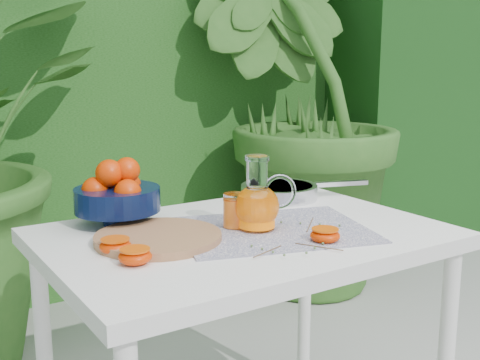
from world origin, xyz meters
TOP-DOWN VIEW (x-y plane):
  - hedge_backdrop at (0.06, 2.06)m, footprint 8.00×1.65m
  - potted_plant_right at (1.04, 1.19)m, footprint 2.72×2.72m
  - white_table at (-0.03, 0.01)m, footprint 1.00×0.70m
  - placemat at (0.03, -0.03)m, footprint 0.57×0.49m
  - cutting_board at (-0.26, 0.04)m, footprint 0.40×0.40m
  - fruit_bowl at (-0.28, 0.25)m, footprint 0.26×0.26m
  - juice_pitcher at (0.00, -0.01)m, footprint 0.18×0.15m
  - juice_tumbler at (-0.04, 0.03)m, footprint 0.08×0.08m
  - saute_pan at (0.27, 0.25)m, footprint 0.44×0.30m
  - orange_halves at (-0.22, -0.08)m, footprint 0.54×0.27m
  - thyme_sprigs at (0.03, -0.15)m, footprint 0.33×0.27m

SIDE VIEW (x-z plane):
  - white_table at x=-0.03m, z-range 0.29..1.04m
  - placemat at x=0.03m, z-range 0.75..0.75m
  - thyme_sprigs at x=0.03m, z-range 0.75..0.76m
  - cutting_board at x=-0.26m, z-range 0.75..0.77m
  - orange_halves at x=-0.22m, z-range 0.75..0.79m
  - saute_pan at x=0.27m, z-range 0.75..0.80m
  - juice_tumbler at x=-0.04m, z-range 0.75..0.84m
  - juice_pitcher at x=0.00m, z-range 0.72..0.92m
  - fruit_bowl at x=-0.28m, z-range 0.74..0.92m
  - potted_plant_right at x=1.04m, z-range 0.00..1.92m
  - hedge_backdrop at x=0.06m, z-range -0.06..2.44m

